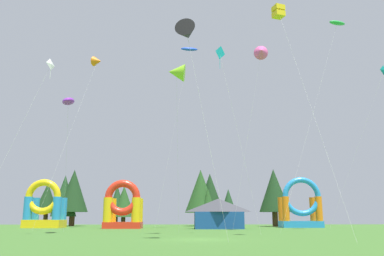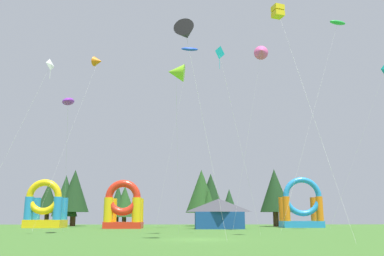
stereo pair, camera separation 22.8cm
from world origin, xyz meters
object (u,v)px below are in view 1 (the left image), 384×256
Objects in this scene: kite_yellow_box at (279,12)px; kite_purple_parafoil at (68,101)px; kite_pink_delta at (261,52)px; kite_orange_delta at (97,61)px; kite_teal_diamond at (384,72)px; kite_lime_delta at (176,72)px; inflatable_blue_arch at (123,210)px; kite_blue_parafoil at (189,49)px; kite_green_parafoil at (337,23)px; inflatable_yellow_castle at (44,210)px; festival_tent at (219,214)px; kite_cyan_diamond at (220,55)px; inflatable_red_slide at (301,209)px; kite_black_delta at (187,33)px; kite_white_diamond at (51,67)px.

kite_purple_parafoil is at bearing 160.15° from kite_yellow_box.
kite_purple_parafoil is at bearing -161.66° from kite_pink_delta.
kite_orange_delta is 41.80m from kite_teal_diamond.
inflatable_blue_arch is at bearing 109.03° from kite_lime_delta.
kite_green_parafoil is at bearing -21.39° from kite_blue_parafoil.
kite_green_parafoil is 3.84× the size of inflatable_yellow_castle.
kite_green_parafoil is at bearing 16.33° from kite_purple_parafoil.
kite_teal_diamond reaches higher than kite_yellow_box.
kite_cyan_diamond is at bearing -94.58° from festival_tent.
kite_orange_delta is 38.55m from inflatable_red_slide.
kite_lime_delta is at bearing -136.82° from kite_pink_delta.
kite_blue_parafoil is 25.52m from inflatable_blue_arch.
kite_yellow_box is at bearing 27.07° from kite_black_delta.
kite_cyan_diamond reaches higher than kite_purple_parafoil.
kite_white_diamond is 30.76m from inflatable_yellow_castle.
kite_orange_delta is 1.40× the size of kite_cyan_diamond.
kite_yellow_box is (-12.25, -16.72, -7.43)m from kite_green_parafoil.
kite_lime_delta is 2.41× the size of inflatable_blue_arch.
kite_yellow_box is at bearing -48.56° from kite_cyan_diamond.
kite_teal_diamond is 2.93× the size of inflatable_red_slide.
kite_white_diamond is at bearing -102.55° from kite_purple_parafoil.
kite_yellow_box is at bearing -57.85° from inflatable_blue_arch.
kite_teal_diamond is (7.83, 4.03, -5.34)m from kite_green_parafoil.
kite_cyan_diamond is 16.06m from kite_purple_parafoil.
kite_lime_delta is 26.60m from inflatable_blue_arch.
kite_lime_delta is (-4.32, -0.87, -2.21)m from kite_cyan_diamond.
kite_yellow_box is at bearing -26.51° from kite_lime_delta.
kite_black_delta is 21.89m from kite_pink_delta.
kite_green_parafoil is 1.20× the size of kite_pink_delta.
kite_blue_parafoil is at bearing 106.77° from kite_yellow_box.
kite_green_parafoil is at bearing 29.72° from kite_lime_delta.
inflatable_yellow_castle is (-30.33, 15.93, -19.18)m from kite_pink_delta.
kite_black_delta is 8.81m from kite_lime_delta.
inflatable_red_slide is (39.05, 0.36, 0.24)m from inflatable_yellow_castle.
kite_purple_parafoil is 2.10× the size of festival_tent.
kite_teal_diamond is at bearing -8.99° from inflatable_blue_arch.
kite_blue_parafoil is 3.73× the size of inflatable_yellow_castle.
kite_blue_parafoil reaches higher than kite_pink_delta.
kite_blue_parafoil reaches higher than kite_yellow_box.
kite_pink_delta is (-10.88, -2.36, -5.17)m from kite_green_parafoil.
kite_black_delta is 1.02× the size of kite_white_diamond.
kite_blue_parafoil is (1.75, 19.86, 10.84)m from kite_lime_delta.
kite_lime_delta reaches higher than inflatable_blue_arch.
kite_yellow_box is 0.90× the size of kite_teal_diamond.
inflatable_yellow_castle is (-24.19, 24.87, -14.97)m from kite_cyan_diamond.
inflatable_blue_arch is (3.39, 19.33, -10.55)m from kite_purple_parafoil.
kite_lime_delta is at bearing -52.35° from inflatable_yellow_castle.
kite_cyan_diamond is at bearing -6.84° from kite_purple_parafoil.
inflatable_blue_arch is at bearing -171.35° from inflatable_red_slide.
kite_purple_parafoil is at bearing 173.16° from kite_cyan_diamond.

